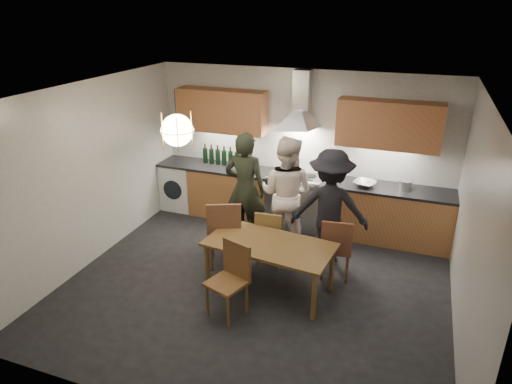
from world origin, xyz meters
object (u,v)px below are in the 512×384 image
(dining_table, at_px, (270,249))
(wine_bottles, at_px, (227,156))
(person_mid, at_px, (286,193))
(person_right, at_px, (330,207))
(mixing_bowl, at_px, (365,184))
(chair_back_left, at_px, (225,230))
(person_left, at_px, (245,189))
(chair_front, at_px, (231,274))
(stock_pot, at_px, (405,185))

(dining_table, bearing_deg, wine_bottles, 132.20)
(person_mid, xyz_separation_m, person_right, (0.72, -0.21, -0.03))
(mixing_bowl, bearing_deg, chair_back_left, -136.89)
(person_left, bearing_deg, person_right, 172.52)
(chair_back_left, xyz_separation_m, chair_front, (0.49, -0.91, -0.07))
(dining_table, height_order, wine_bottles, wine_bottles)
(person_mid, xyz_separation_m, mixing_bowl, (1.08, 0.69, 0.05))
(chair_front, relative_size, person_right, 0.54)
(wine_bottles, bearing_deg, chair_back_left, -68.03)
(dining_table, xyz_separation_m, chair_front, (-0.28, -0.61, -0.08))
(mixing_bowl, bearing_deg, person_left, -156.20)
(mixing_bowl, bearing_deg, chair_front, -115.81)
(person_left, distance_m, person_right, 1.36)
(person_mid, relative_size, person_right, 1.04)
(dining_table, xyz_separation_m, person_left, (-0.78, 1.14, 0.29))
(chair_front, bearing_deg, mixing_bowl, 83.39)
(dining_table, relative_size, person_right, 1.00)
(chair_back_left, bearing_deg, dining_table, 135.98)
(chair_back_left, distance_m, mixing_bowl, 2.35)
(chair_front, bearing_deg, stock_pot, 74.29)
(stock_pot, bearing_deg, person_left, -159.86)
(stock_pot, height_order, wine_bottles, wine_bottles)
(wine_bottles, bearing_deg, person_mid, -32.64)
(dining_table, bearing_deg, chair_back_left, 165.04)
(dining_table, distance_m, chair_front, 0.67)
(person_mid, distance_m, mixing_bowl, 1.28)
(person_mid, bearing_deg, mixing_bowl, -143.02)
(person_mid, bearing_deg, wine_bottles, -28.08)
(dining_table, bearing_deg, person_left, 130.92)
(chair_back_left, bearing_deg, person_right, -175.13)
(chair_back_left, bearing_deg, mixing_bowl, -159.42)
(person_mid, distance_m, wine_bottles, 1.59)
(person_mid, bearing_deg, stock_pot, -150.58)
(stock_pot, xyz_separation_m, wine_bottles, (-3.01, 0.07, 0.10))
(dining_table, distance_m, mixing_bowl, 2.14)
(chair_back_left, relative_size, stock_pot, 5.45)
(chair_back_left, distance_m, stock_pot, 2.88)
(mixing_bowl, distance_m, stock_pot, 0.61)
(dining_table, relative_size, chair_back_left, 1.65)
(person_right, xyz_separation_m, stock_pot, (0.96, 0.99, 0.11))
(dining_table, relative_size, mixing_bowl, 5.13)
(person_left, bearing_deg, chair_back_left, 89.28)
(dining_table, bearing_deg, person_right, 66.87)
(person_right, distance_m, wine_bottles, 2.32)
(person_right, xyz_separation_m, mixing_bowl, (0.36, 0.90, 0.08))
(person_left, relative_size, wine_bottles, 1.92)
(dining_table, xyz_separation_m, chair_back_left, (-0.77, 0.30, -0.01))
(person_left, bearing_deg, dining_table, 122.99)
(chair_front, distance_m, mixing_bowl, 2.81)
(person_left, xyz_separation_m, wine_bottles, (-0.70, 0.92, 0.17))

